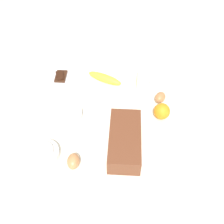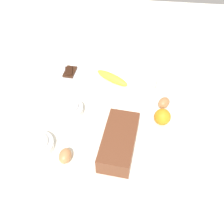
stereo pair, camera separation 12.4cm
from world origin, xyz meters
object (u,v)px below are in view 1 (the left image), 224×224
object	(u,v)px
sugar_bowl	(67,113)
chocolate_plate	(61,77)
orange_fruit	(162,111)
egg_near_butter	(160,97)
butter_block	(143,80)
flour_bowl	(42,153)
banana	(105,78)
loaf_pan	(125,140)
egg_beside_bowl	(73,161)

from	to	relation	value
sugar_bowl	chocolate_plate	bearing A→B (deg)	-168.40
orange_fruit	egg_near_butter	world-z (taller)	orange_fruit
orange_fruit	egg_near_butter	distance (m)	0.10
butter_block	flour_bowl	bearing A→B (deg)	-46.47
banana	butter_block	size ratio (longest dim) A/B	2.11
chocolate_plate	butter_block	bearing A→B (deg)	82.54
orange_fruit	chocolate_plate	world-z (taller)	orange_fruit
orange_fruit	sugar_bowl	bearing A→B (deg)	-90.80
flour_bowl	orange_fruit	distance (m)	0.55
loaf_pan	egg_near_butter	xyz separation A→B (m)	(-0.26, 0.19, -0.02)
loaf_pan	sugar_bowl	distance (m)	0.30
sugar_bowl	egg_beside_bowl	size ratio (longest dim) A/B	1.96
loaf_pan	banana	xyz separation A→B (m)	(-0.42, -0.08, -0.02)
loaf_pan	chocolate_plate	distance (m)	0.54
sugar_bowl	egg_beside_bowl	xyz separation A→B (m)	(0.25, 0.04, -0.01)
sugar_bowl	egg_near_butter	bearing A→B (deg)	102.45
flour_bowl	egg_beside_bowl	xyz separation A→B (m)	(0.04, 0.13, -0.00)
egg_near_butter	chocolate_plate	world-z (taller)	egg_near_butter
egg_near_butter	sugar_bowl	bearing A→B (deg)	-77.55
orange_fruit	chocolate_plate	size ratio (longest dim) A/B	0.58
flour_bowl	banana	size ratio (longest dim) A/B	0.72
sugar_bowl	butter_block	size ratio (longest dim) A/B	1.52
loaf_pan	chocolate_plate	xyz separation A→B (m)	(-0.44, -0.31, -0.03)
sugar_bowl	banana	world-z (taller)	sugar_bowl
butter_block	egg_beside_bowl	size ratio (longest dim) A/B	1.29
egg_near_butter	orange_fruit	bearing A→B (deg)	-5.24
sugar_bowl	chocolate_plate	world-z (taller)	sugar_bowl
loaf_pan	orange_fruit	distance (m)	0.24
chocolate_plate	sugar_bowl	bearing A→B (deg)	11.60
orange_fruit	egg_beside_bowl	bearing A→B (deg)	-57.70
loaf_pan	sugar_bowl	bearing A→B (deg)	-118.13
banana	butter_block	distance (m)	0.20
banana	egg_near_butter	world-z (taller)	egg_near_butter
orange_fruit	butter_block	distance (m)	0.24
flour_bowl	orange_fruit	xyz separation A→B (m)	(-0.20, 0.52, 0.01)
sugar_bowl	egg_near_butter	xyz separation A→B (m)	(-0.10, 0.44, -0.01)
sugar_bowl	banana	distance (m)	0.31
butter_block	chocolate_plate	world-z (taller)	butter_block
orange_fruit	loaf_pan	bearing A→B (deg)	-48.26
loaf_pan	flour_bowl	size ratio (longest dim) A/B	2.12
egg_near_butter	flour_bowl	bearing A→B (deg)	-59.61
orange_fruit	egg_beside_bowl	distance (m)	0.46
loaf_pan	egg_near_butter	world-z (taller)	loaf_pan
loaf_pan	butter_block	size ratio (longest dim) A/B	3.23
loaf_pan	banana	bearing A→B (deg)	-164.24
sugar_bowl	egg_beside_bowl	world-z (taller)	sugar_bowl
loaf_pan	chocolate_plate	bearing A→B (deg)	-140.00
sugar_bowl	banana	size ratio (longest dim) A/B	0.72
loaf_pan	egg_beside_bowl	size ratio (longest dim) A/B	4.17
orange_fruit	egg_near_butter	size ratio (longest dim) A/B	1.13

